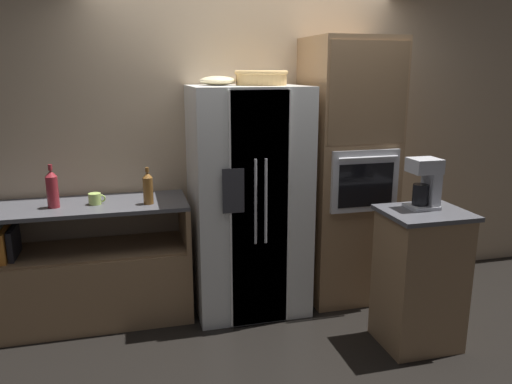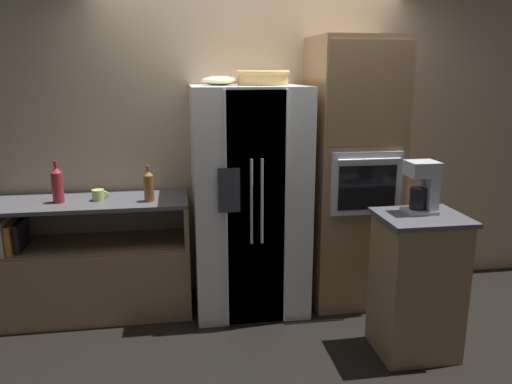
% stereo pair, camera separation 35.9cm
% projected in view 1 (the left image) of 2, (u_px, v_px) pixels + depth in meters
% --- Properties ---
extents(ground_plane, '(20.00, 20.00, 0.00)m').
position_uv_depth(ground_plane, '(259.00, 305.00, 4.16)').
color(ground_plane, black).
extents(wall_back, '(12.00, 0.06, 2.80)m').
position_uv_depth(wall_back, '(246.00, 131.00, 4.24)').
color(wall_back, tan).
rests_on(wall_back, ground_plane).
extents(counter_left, '(1.50, 0.59, 0.93)m').
position_uv_depth(counter_left, '(90.00, 278.00, 3.86)').
color(counter_left, '#93704C').
rests_on(counter_left, ground_plane).
extents(refrigerator, '(0.88, 0.76, 1.79)m').
position_uv_depth(refrigerator, '(248.00, 201.00, 3.96)').
color(refrigerator, silver).
rests_on(refrigerator, ground_plane).
extents(wall_oven, '(0.67, 0.73, 2.16)m').
position_uv_depth(wall_oven, '(346.00, 172.00, 4.15)').
color(wall_oven, '#93704C').
rests_on(wall_oven, ground_plane).
extents(island_counter, '(0.56, 0.49, 0.98)m').
position_uv_depth(island_counter, '(420.00, 278.00, 3.48)').
color(island_counter, '#93704C').
rests_on(island_counter, ground_plane).
extents(wicker_basket, '(0.41, 0.41, 0.11)m').
position_uv_depth(wicker_basket, '(261.00, 77.00, 3.79)').
color(wicker_basket, tan).
rests_on(wicker_basket, refrigerator).
extents(fruit_bowl, '(0.27, 0.27, 0.07)m').
position_uv_depth(fruit_bowl, '(218.00, 81.00, 3.76)').
color(fruit_bowl, beige).
rests_on(fruit_bowl, refrigerator).
extents(bottle_tall, '(0.07, 0.07, 0.28)m').
position_uv_depth(bottle_tall, '(148.00, 188.00, 3.70)').
color(bottle_tall, brown).
rests_on(bottle_tall, counter_left).
extents(bottle_short, '(0.08, 0.08, 0.32)m').
position_uv_depth(bottle_short, '(52.00, 189.00, 3.60)').
color(bottle_short, maroon).
rests_on(bottle_short, counter_left).
extents(mug, '(0.12, 0.09, 0.08)m').
position_uv_depth(mug, '(95.00, 199.00, 3.71)').
color(mug, '#B2D166').
rests_on(mug, counter_left).
extents(coffee_maker, '(0.20, 0.18, 0.35)m').
position_uv_depth(coffee_maker, '(426.00, 181.00, 3.38)').
color(coffee_maker, '#B2B2B7').
rests_on(coffee_maker, island_counter).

